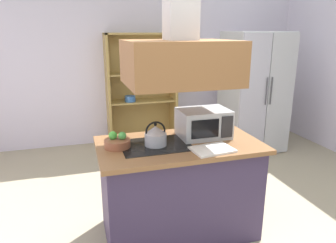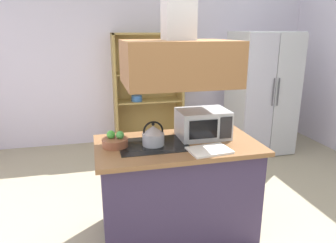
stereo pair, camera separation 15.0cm
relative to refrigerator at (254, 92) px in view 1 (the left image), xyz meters
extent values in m
plane|color=tan|center=(-1.75, -1.98, -0.92)|extent=(7.80, 7.80, 0.00)
cube|color=silver|center=(-1.75, 1.02, 0.43)|extent=(6.00, 0.12, 2.70)
cube|color=#3B2E4C|center=(-1.84, -1.79, -0.49)|extent=(1.36, 0.73, 0.86)
cube|color=brown|center=(-1.84, -1.79, -0.04)|extent=(1.44, 0.81, 0.04)
cube|color=black|center=(-2.06, -1.79, -0.02)|extent=(0.60, 0.45, 0.00)
cube|color=#905D35|center=(-1.84, -1.79, 0.68)|extent=(0.90, 0.70, 0.36)
cube|color=#BDBFC0|center=(0.00, 0.01, 0.00)|extent=(0.90, 0.72, 1.85)
cube|color=#B9B6C3|center=(-0.23, -0.36, 0.00)|extent=(0.44, 0.03, 1.81)
cube|color=#BCBDC0|center=(0.23, -0.36, 0.00)|extent=(0.44, 0.03, 1.81)
cylinder|color=#4C4C51|center=(-0.04, -0.39, 0.09)|extent=(0.02, 0.02, 0.40)
cylinder|color=#4C4C51|center=(0.04, -0.39, 0.09)|extent=(0.02, 0.02, 0.40)
cube|color=#A78645|center=(-2.19, 0.76, -0.01)|extent=(0.04, 0.40, 1.83)
cube|color=#A78645|center=(-1.09, 0.76, -0.01)|extent=(0.04, 0.40, 1.83)
cube|color=#A78645|center=(-1.64, 0.76, 0.89)|extent=(1.14, 0.40, 0.03)
cube|color=#A78645|center=(-1.64, 0.76, -0.88)|extent=(1.14, 0.40, 0.08)
cube|color=#A78645|center=(-1.64, 0.95, -0.01)|extent=(1.14, 0.02, 1.83)
cube|color=#A78645|center=(-1.64, 0.76, -0.19)|extent=(1.06, 0.36, 0.02)
cube|color=#A78645|center=(-1.64, 0.76, 0.26)|extent=(1.06, 0.36, 0.02)
cylinder|color=#36649F|center=(-1.85, 0.71, -0.16)|extent=(0.18, 0.18, 0.05)
cylinder|color=#3563A4|center=(-1.85, 0.71, -0.11)|extent=(0.17, 0.17, 0.05)
cylinder|color=silver|center=(-1.51, 0.72, 0.34)|extent=(0.01, 0.01, 0.12)
cone|color=silver|center=(-1.51, 0.72, 0.44)|extent=(0.07, 0.07, 0.08)
cylinder|color=silver|center=(-1.32, 0.72, 0.34)|extent=(0.01, 0.01, 0.12)
cone|color=silver|center=(-1.32, 0.72, 0.44)|extent=(0.07, 0.07, 0.08)
cylinder|color=#B3B4C0|center=(-2.06, -1.79, 0.03)|extent=(0.19, 0.19, 0.11)
cone|color=#BDB8BF|center=(-2.06, -1.79, 0.12)|extent=(0.18, 0.18, 0.07)
sphere|color=black|center=(-2.06, -1.79, 0.17)|extent=(0.03, 0.03, 0.03)
torus|color=black|center=(-2.06, -1.79, 0.10)|extent=(0.18, 0.02, 0.18)
cube|color=white|center=(-1.64, -2.04, -0.01)|extent=(0.36, 0.28, 0.02)
cube|color=#B7BABF|center=(-1.57, -1.68, 0.11)|extent=(0.46, 0.34, 0.26)
cube|color=black|center=(-1.63, -1.85, 0.11)|extent=(0.26, 0.01, 0.17)
cube|color=#262628|center=(-1.41, -1.85, 0.11)|extent=(0.11, 0.01, 0.20)
cylinder|color=brown|center=(-2.39, -1.74, 0.01)|extent=(0.22, 0.22, 0.07)
sphere|color=green|center=(-2.34, -1.74, 0.08)|extent=(0.07, 0.07, 0.07)
sphere|color=green|center=(-2.42, -1.71, 0.08)|extent=(0.07, 0.07, 0.07)
camera|label=1|loc=(-2.69, -4.27, 0.94)|focal=33.49mm
camera|label=2|loc=(-2.55, -4.31, 0.94)|focal=33.49mm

